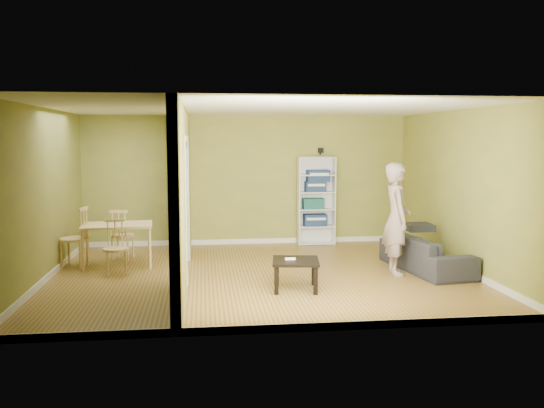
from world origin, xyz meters
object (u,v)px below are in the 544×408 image
(bookshelf, at_px, (316,200))
(dining_table, at_px, (117,229))
(coffee_table, at_px, (296,264))
(chair_far, at_px, (122,234))
(sofa, at_px, (426,248))
(person, at_px, (397,209))
(chair_near, at_px, (116,248))
(chair_left, at_px, (74,237))

(bookshelf, distance_m, dining_table, 4.08)
(bookshelf, bearing_deg, coffee_table, -105.52)
(bookshelf, xyz_separation_m, chair_far, (-3.70, -1.13, -0.43))
(sofa, height_order, chair_far, chair_far)
(person, distance_m, dining_table, 4.60)
(chair_near, distance_m, chair_far, 1.19)
(chair_left, height_order, chair_near, chair_left)
(chair_near, bearing_deg, chair_left, 130.38)
(bookshelf, xyz_separation_m, dining_table, (-3.71, -1.68, -0.25))
(person, bearing_deg, dining_table, 81.03)
(person, bearing_deg, chair_left, 82.98)
(chair_far, bearing_deg, bookshelf, -150.68)
(bookshelf, distance_m, coffee_table, 3.72)
(sofa, xyz_separation_m, dining_table, (-5.02, 0.92, 0.27))
(bookshelf, relative_size, coffee_table, 2.75)
(person, bearing_deg, chair_far, 74.56)
(sofa, xyz_separation_m, bookshelf, (-1.32, 2.60, 0.52))
(sofa, height_order, bookshelf, bookshelf)
(chair_left, bearing_deg, person, 87.60)
(chair_left, bearing_deg, coffee_table, 71.22)
(dining_table, xyz_separation_m, chair_left, (-0.71, -0.01, -0.13))
(sofa, distance_m, chair_far, 5.23)
(coffee_table, xyz_separation_m, dining_table, (-2.72, 1.87, 0.27))
(chair_near, height_order, chair_far, chair_far)
(bookshelf, relative_size, chair_far, 1.96)
(coffee_table, bearing_deg, chair_near, 155.20)
(coffee_table, xyz_separation_m, chair_far, (-2.72, 2.42, 0.09))
(bookshelf, height_order, dining_table, bookshelf)
(bookshelf, relative_size, chair_left, 1.75)
(person, height_order, chair_far, person)
(dining_table, relative_size, chair_far, 1.26)
(chair_left, xyz_separation_m, chair_near, (0.77, -0.63, -0.07))
(chair_near, bearing_deg, dining_table, 85.29)
(bookshelf, xyz_separation_m, chair_left, (-4.42, -1.69, -0.38))
(dining_table, distance_m, chair_left, 0.72)
(sofa, relative_size, person, 0.93)
(sofa, distance_m, chair_left, 5.81)
(coffee_table, height_order, chair_near, chair_near)
(chair_left, bearing_deg, chair_near, 60.42)
(sofa, xyz_separation_m, chair_far, (-5.02, 1.47, 0.08))
(bookshelf, bearing_deg, person, -75.14)
(person, xyz_separation_m, coffee_table, (-1.73, -0.76, -0.67))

